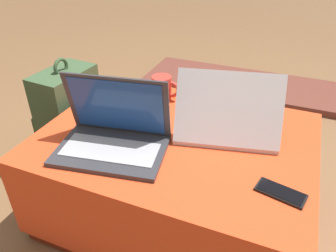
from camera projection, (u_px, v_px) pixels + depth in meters
ground_plane at (175, 210)px, 1.41m from camera, size 14.00×14.00×0.00m
ottoman at (176, 175)px, 1.30m from camera, size 0.99×0.74×0.39m
laptop_near at (113, 135)px, 1.11m from camera, size 0.40×0.30×0.25m
laptop_far at (226, 122)px, 1.18m from camera, size 0.41×0.33×0.24m
cell_phone at (281, 192)px, 0.94m from camera, size 0.15×0.09×0.01m
backpack at (69, 118)px, 1.61m from camera, size 0.24×0.30×0.54m
coffee_mug at (163, 88)px, 1.42m from camera, size 0.13×0.09×0.10m
fireplace_hearth at (240, 84)px, 2.44m from camera, size 1.40×0.50×0.04m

